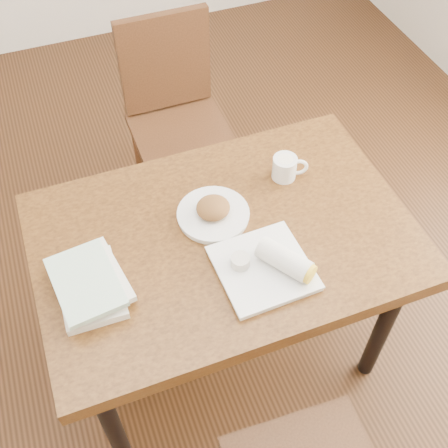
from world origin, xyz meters
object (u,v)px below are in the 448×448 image
object	(u,v)px
table	(224,250)
chair_far	(175,110)
coffee_mug	(286,167)
plate_scone	(213,212)
book_stack	(90,284)
plate_burrito	(270,266)

from	to	relation	value
table	chair_far	distance (m)	0.90
coffee_mug	chair_far	bearing A→B (deg)	104.57
plate_scone	book_stack	world-z (taller)	plate_scone
plate_burrito	book_stack	distance (m)	0.53
book_stack	plate_burrito	bearing A→B (deg)	-13.27
plate_burrito	plate_scone	bearing A→B (deg)	108.06
chair_far	coffee_mug	size ratio (longest dim) A/B	7.80
chair_far	book_stack	world-z (taller)	chair_far
chair_far	plate_burrito	xyz separation A→B (m)	(-0.02, -1.07, 0.23)
plate_burrito	book_stack	size ratio (longest dim) A/B	0.97
chair_far	plate_scone	distance (m)	0.84
coffee_mug	plate_burrito	world-z (taller)	plate_burrito
table	plate_scone	xyz separation A→B (m)	(-0.01, 0.08, 0.11)
chair_far	plate_scone	xyz separation A→B (m)	(-0.11, -0.80, 0.23)
plate_scone	chair_far	bearing A→B (deg)	82.24
chair_far	table	bearing A→B (deg)	-96.59
table	coffee_mug	distance (m)	0.36
coffee_mug	table	bearing A→B (deg)	-150.21
coffee_mug	plate_burrito	size ratio (longest dim) A/B	0.43
table	plate_burrito	size ratio (longest dim) A/B	4.29
plate_scone	book_stack	distance (m)	0.46
plate_burrito	chair_far	bearing A→B (deg)	88.70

